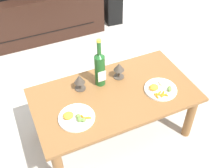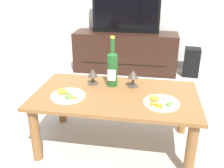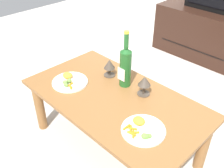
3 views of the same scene
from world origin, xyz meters
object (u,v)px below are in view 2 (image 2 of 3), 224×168
object	(u,v)px
dining_table	(116,103)
dinner_plate_right	(161,102)
tv_stand	(125,52)
goblet_left	(93,74)
tv_screen	(126,9)
floor_speaker	(192,62)
wine_bottle	(112,67)
dinner_plate_left	(68,95)
goblet_right	(133,76)

from	to	relation	value
dining_table	dinner_plate_right	xyz separation A→B (m)	(0.33, -0.11, 0.09)
tv_stand	dining_table	bearing A→B (deg)	-85.61
tv_stand	goblet_left	xyz separation A→B (m)	(-0.08, -1.55, 0.26)
tv_screen	dining_table	bearing A→B (deg)	-85.61
floor_speaker	wine_bottle	bearing A→B (deg)	-113.15
dining_table	tv_screen	xyz separation A→B (m)	(-0.13, 1.70, 0.48)
tv_stand	floor_speaker	bearing A→B (deg)	-1.98
dining_table	floor_speaker	distance (m)	1.85
goblet_left	dinner_plate_right	distance (m)	0.60
floor_speaker	tv_stand	bearing A→B (deg)	-177.06
dinner_plate_left	goblet_left	bearing A→B (deg)	64.93
tv_screen	wine_bottle	xyz separation A→B (m)	(0.08, -1.55, -0.25)
tv_screen	goblet_left	xyz separation A→B (m)	(-0.08, -1.54, -0.32)
floor_speaker	goblet_left	bearing A→B (deg)	-117.77
dinner_plate_left	dinner_plate_right	bearing A→B (deg)	-0.11
goblet_right	dinner_plate_right	bearing A→B (deg)	-50.84
tv_stand	goblet_left	bearing A→B (deg)	-92.90
dining_table	floor_speaker	xyz separation A→B (m)	(0.76, 1.67, -0.18)
tv_screen	dinner_plate_right	xyz separation A→B (m)	(0.46, -1.81, -0.39)
dining_table	goblet_left	xyz separation A→B (m)	(-0.21, 0.16, 0.16)
goblet_left	dinner_plate_left	size ratio (longest dim) A/B	0.52
dinner_plate_right	dinner_plate_left	bearing A→B (deg)	179.89
dining_table	tv_screen	distance (m)	1.77
tv_screen	goblet_left	size ratio (longest dim) A/B	6.83
goblet_left	dinner_plate_left	distance (m)	0.30
dining_table	tv_stand	distance (m)	1.71
wine_bottle	goblet_left	world-z (taller)	wine_bottle
dinner_plate_left	tv_stand	bearing A→B (deg)	83.63
tv_stand	floor_speaker	world-z (taller)	tv_stand
goblet_left	tv_stand	bearing A→B (deg)	87.10
tv_screen	dinner_plate_left	distance (m)	1.86
tv_screen	wine_bottle	bearing A→B (deg)	-86.97
tv_screen	goblet_left	world-z (taller)	tv_screen
dining_table	tv_stand	world-z (taller)	tv_stand
goblet_right	dinner_plate_left	distance (m)	0.52
wine_bottle	dinner_plate_right	xyz separation A→B (m)	(0.38, -0.26, -0.14)
tv_screen	dinner_plate_left	world-z (taller)	tv_screen
tv_stand	wine_bottle	bearing A→B (deg)	-86.98
tv_stand	dinner_plate_right	bearing A→B (deg)	-75.78
dining_table	goblet_left	distance (m)	0.31
dining_table	tv_stand	bearing A→B (deg)	94.39
floor_speaker	dinner_plate_left	distance (m)	2.11
tv_stand	tv_screen	xyz separation A→B (m)	(0.00, -0.00, 0.58)
dining_table	goblet_left	bearing A→B (deg)	142.96
wine_bottle	dinner_plate_left	world-z (taller)	wine_bottle
goblet_right	dinner_plate_left	world-z (taller)	goblet_right
dinner_plate_right	goblet_right	bearing A→B (deg)	129.16
dinner_plate_right	tv_screen	bearing A→B (deg)	104.24
floor_speaker	dinner_plate_right	bearing A→B (deg)	-98.80
dining_table	goblet_right	distance (m)	0.26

